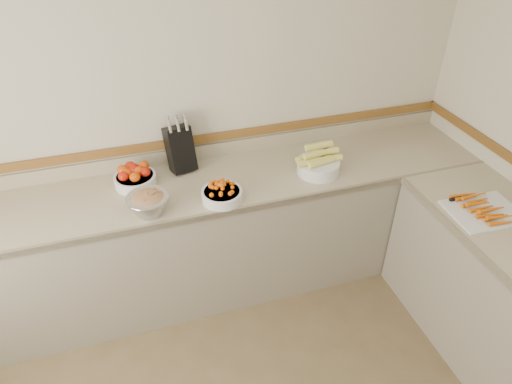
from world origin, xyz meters
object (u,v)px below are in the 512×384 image
object	(u,v)px
cherry_tomato_bowl	(222,194)
knife_block	(180,148)
corn_bowl	(318,163)
rhubarb_bowl	(148,203)
cutting_board	(484,209)
tomato_bowl	(135,177)

from	to	relation	value
cherry_tomato_bowl	knife_block	bearing A→B (deg)	111.69
cherry_tomato_bowl	corn_bowl	distance (m)	0.69
corn_bowl	rhubarb_bowl	bearing A→B (deg)	-174.39
rhubarb_bowl	cutting_board	world-z (taller)	rhubarb_bowl
corn_bowl	rhubarb_bowl	size ratio (longest dim) A/B	1.24
knife_block	corn_bowl	distance (m)	0.92
tomato_bowl	rhubarb_bowl	distance (m)	0.33
knife_block	rhubarb_bowl	distance (m)	0.51
tomato_bowl	cutting_board	size ratio (longest dim) A/B	0.62
tomato_bowl	cherry_tomato_bowl	distance (m)	0.59
corn_bowl	cutting_board	xyz separation A→B (m)	(0.76, -0.69, -0.05)
knife_block	cutting_board	size ratio (longest dim) A/B	0.91
cherry_tomato_bowl	corn_bowl	world-z (taller)	corn_bowl
corn_bowl	rhubarb_bowl	distance (m)	1.12
knife_block	cutting_board	distance (m)	1.91
cherry_tomato_bowl	corn_bowl	xyz separation A→B (m)	(0.68, 0.11, 0.02)
rhubarb_bowl	cutting_board	xyz separation A→B (m)	(1.87, -0.58, -0.06)
corn_bowl	rhubarb_bowl	world-z (taller)	corn_bowl
knife_block	cherry_tomato_bowl	world-z (taller)	knife_block
tomato_bowl	cherry_tomato_bowl	world-z (taller)	cherry_tomato_bowl
rhubarb_bowl	cutting_board	bearing A→B (deg)	-17.22
cherry_tomato_bowl	rhubarb_bowl	distance (m)	0.44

